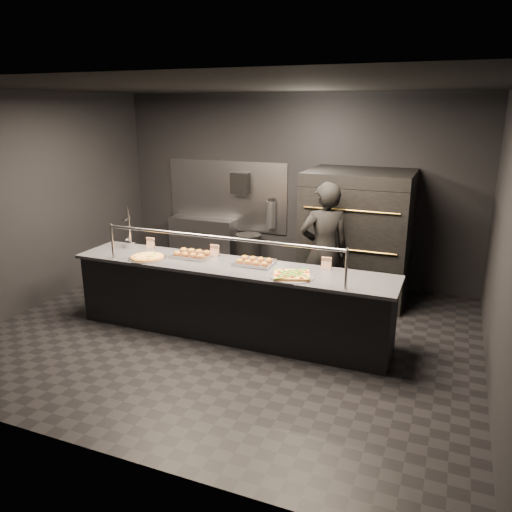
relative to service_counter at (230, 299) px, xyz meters
name	(u,v)px	position (x,y,z in m)	size (l,w,h in m)	color
room	(229,218)	(-0.02, 0.05, 1.03)	(6.04, 6.00, 3.00)	black
service_counter	(230,299)	(0.00, 0.00, 0.00)	(4.10, 0.78, 1.37)	black
pizza_oven	(357,235)	(1.20, 1.90, 0.50)	(1.50, 1.23, 1.91)	black
prep_shelf	(203,243)	(-1.60, 2.32, -0.01)	(1.20, 0.35, 0.90)	#99999E
towel_dispenser	(240,183)	(-0.90, 2.39, 1.09)	(0.30, 0.20, 0.35)	black
fire_extinguisher	(271,214)	(-0.35, 2.40, 0.60)	(0.14, 0.14, 0.51)	#B2B2B7
beer_tap	(130,236)	(-1.60, 0.20, 0.62)	(0.15, 0.21, 0.58)	silver
round_pizza	(147,257)	(-1.09, -0.15, 0.47)	(0.49, 0.49, 0.03)	silver
slider_tray_a	(192,254)	(-0.60, 0.14, 0.49)	(0.54, 0.42, 0.08)	silver
slider_tray_b	(254,262)	(0.27, 0.14, 0.49)	(0.48, 0.36, 0.08)	silver
square_pizza	(292,275)	(0.85, -0.14, 0.47)	(0.52, 0.52, 0.05)	silver
condiment_jar	(129,243)	(-1.67, 0.28, 0.50)	(0.13, 0.05, 0.09)	silver
tent_cards	(226,252)	(-0.17, 0.28, 0.53)	(2.59, 0.04, 0.15)	white
trash_bin	(249,255)	(-0.68, 2.22, -0.11)	(0.43, 0.43, 0.72)	black
worker	(324,250)	(0.92, 1.04, 0.46)	(0.68, 0.44, 1.85)	black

